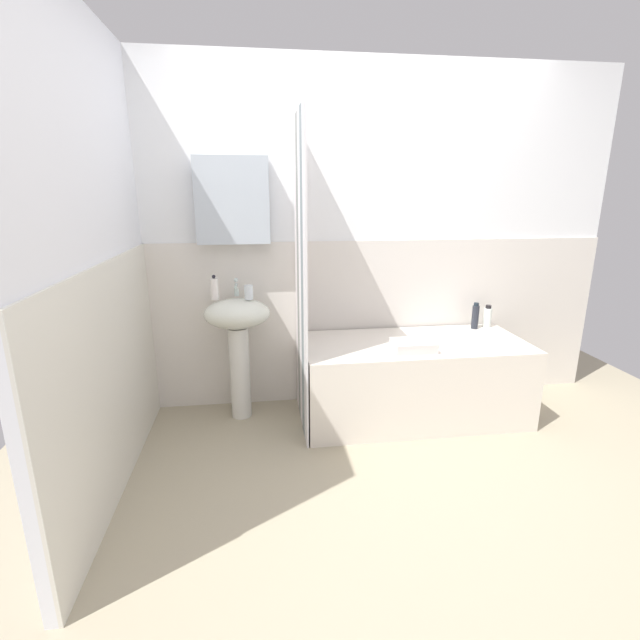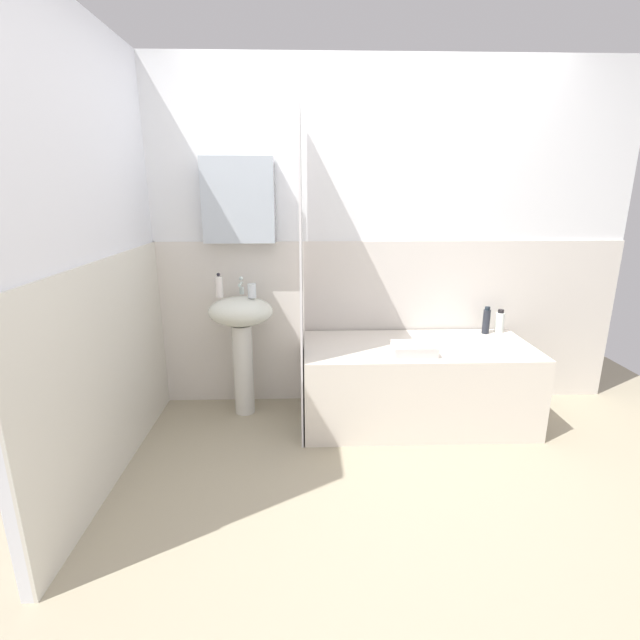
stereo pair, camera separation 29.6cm
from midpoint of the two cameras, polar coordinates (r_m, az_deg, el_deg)
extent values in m
cube|color=tan|center=(2.61, 8.48, -21.16)|extent=(4.80, 5.60, 0.04)
cube|color=white|center=(3.35, 3.24, 9.86)|extent=(3.60, 0.05, 2.40)
cube|color=silver|center=(3.43, 3.19, -0.21)|extent=(3.60, 0.02, 1.20)
cube|color=silver|center=(3.19, -13.54, 14.22)|extent=(0.48, 0.12, 0.56)
cube|color=white|center=(2.55, -29.55, 6.02)|extent=(0.05, 1.81, 2.40)
cube|color=silver|center=(2.68, -27.17, -6.63)|extent=(0.02, 1.81, 1.20)
cylinder|color=silver|center=(3.27, -12.49, -6.47)|extent=(0.14, 0.14, 0.65)
ellipsoid|color=silver|center=(3.14, -12.95, 0.74)|extent=(0.44, 0.34, 0.20)
cylinder|color=silver|center=(3.21, -12.94, 3.35)|extent=(0.03, 0.03, 0.05)
cylinder|color=silver|center=(3.15, -13.07, 4.13)|extent=(0.02, 0.10, 0.02)
sphere|color=silver|center=(3.19, -13.03, 4.84)|extent=(0.03, 0.03, 0.03)
cylinder|color=white|center=(3.13, -15.65, 3.72)|extent=(0.05, 0.05, 0.14)
sphere|color=black|center=(3.12, -15.76, 5.19)|extent=(0.02, 0.02, 0.02)
cylinder|color=silver|center=(3.09, -11.58, 3.37)|extent=(0.06, 0.06, 0.09)
cube|color=silver|center=(3.26, 8.85, -7.31)|extent=(1.52, 0.69, 0.55)
cube|color=white|center=(2.65, -5.03, 3.92)|extent=(0.01, 0.14, 2.00)
cube|color=gray|center=(2.79, -5.17, 4.49)|extent=(0.01, 0.14, 2.00)
cube|color=white|center=(2.92, -5.31, 5.01)|extent=(0.01, 0.14, 2.00)
cube|color=gray|center=(3.06, -5.43, 5.48)|extent=(0.01, 0.14, 2.00)
cube|color=white|center=(3.19, -5.54, 5.91)|extent=(0.01, 0.14, 2.00)
cylinder|color=white|center=(3.62, 17.91, 0.26)|extent=(0.06, 0.06, 0.14)
cylinder|color=black|center=(3.60, 18.02, 1.55)|extent=(0.04, 0.04, 0.02)
cylinder|color=#262932|center=(3.55, 16.49, 0.30)|extent=(0.05, 0.05, 0.17)
cylinder|color=#1A242D|center=(3.53, 16.61, 1.85)|extent=(0.04, 0.04, 0.02)
cube|color=silver|center=(2.98, 8.75, -3.23)|extent=(0.27, 0.19, 0.07)
camera|label=1|loc=(0.15, -92.86, -0.80)|focal=25.77mm
camera|label=2|loc=(0.15, 87.14, 0.80)|focal=25.77mm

